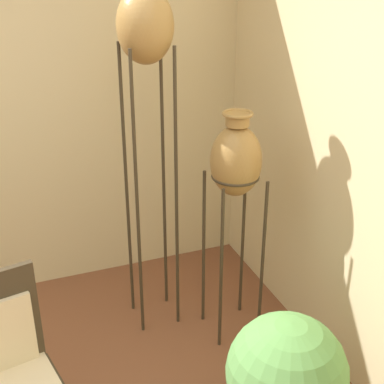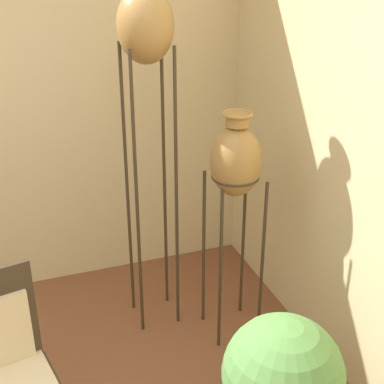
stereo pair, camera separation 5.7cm
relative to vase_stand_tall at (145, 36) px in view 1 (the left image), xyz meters
name	(u,v)px [view 1 (the left image)]	position (x,y,z in m)	size (l,w,h in m)	color
vase_stand_tall	(145,36)	(0.00, 0.00, 0.00)	(0.31, 0.31, 2.15)	#382D1E
vase_stand_medium	(236,164)	(0.41, -0.29, -0.68)	(0.29, 0.29, 1.43)	#382D1E
potted_plant	(286,378)	(0.28, -1.18, -1.40)	(0.57, 0.57, 0.72)	olive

